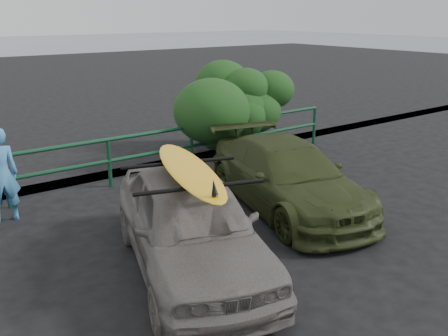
{
  "coord_description": "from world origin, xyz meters",
  "views": [
    {
      "loc": [
        -2.93,
        -4.26,
        3.45
      ],
      "look_at": [
        1.68,
        1.97,
        1.03
      ],
      "focal_mm": 40.0,
      "sensor_mm": 36.0,
      "label": 1
    }
  ],
  "objects_px": {
    "guardrail": "(61,171)",
    "sedan": "(190,224)",
    "olive_vehicle": "(287,176)",
    "surfboard": "(189,169)",
    "man": "(0,175)"
  },
  "relations": [
    {
      "from": "guardrail",
      "to": "sedan",
      "type": "distance_m",
      "value": 3.96
    },
    {
      "from": "guardrail",
      "to": "olive_vehicle",
      "type": "height_order",
      "value": "olive_vehicle"
    },
    {
      "from": "surfboard",
      "to": "man",
      "type": "bearing_deg",
      "value": 134.33
    },
    {
      "from": "guardrail",
      "to": "surfboard",
      "type": "distance_m",
      "value": 4.07
    },
    {
      "from": "sedan",
      "to": "man",
      "type": "xyz_separation_m",
      "value": [
        -1.65,
        3.34,
        0.14
      ]
    },
    {
      "from": "man",
      "to": "guardrail",
      "type": "bearing_deg",
      "value": -153.64
    },
    {
      "from": "olive_vehicle",
      "to": "surfboard",
      "type": "height_order",
      "value": "surfboard"
    },
    {
      "from": "guardrail",
      "to": "surfboard",
      "type": "bearing_deg",
      "value": -83.65
    },
    {
      "from": "olive_vehicle",
      "to": "man",
      "type": "xyz_separation_m",
      "value": [
        -4.35,
        2.42,
        0.22
      ]
    },
    {
      "from": "guardrail",
      "to": "olive_vehicle",
      "type": "xyz_separation_m",
      "value": [
        3.13,
        -3.01,
        0.09
      ]
    },
    {
      "from": "man",
      "to": "surfboard",
      "type": "height_order",
      "value": "man"
    },
    {
      "from": "sedan",
      "to": "olive_vehicle",
      "type": "height_order",
      "value": "sedan"
    },
    {
      "from": "sedan",
      "to": "surfboard",
      "type": "bearing_deg",
      "value": 0.0
    },
    {
      "from": "sedan",
      "to": "surfboard",
      "type": "xyz_separation_m",
      "value": [
        0.0,
        0.0,
        0.78
      ]
    },
    {
      "from": "man",
      "to": "olive_vehicle",
      "type": "bearing_deg",
      "value": 151.4
    }
  ]
}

